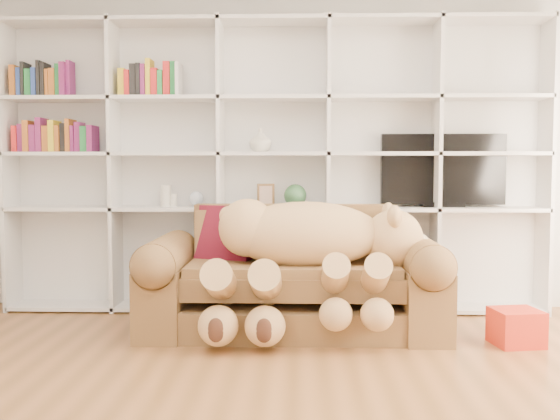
{
  "coord_description": "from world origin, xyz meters",
  "views": [
    {
      "loc": [
        0.21,
        -2.82,
        1.2
      ],
      "look_at": [
        0.07,
        1.63,
        0.89
      ],
      "focal_mm": 40.0,
      "sensor_mm": 36.0,
      "label": 1
    }
  ],
  "objects_px": {
    "sofa": "(293,284)",
    "gift_box": "(516,327)",
    "teddy_bear": "(307,248)",
    "tv": "(443,171)"
  },
  "relations": [
    {
      "from": "sofa",
      "to": "teddy_bear",
      "type": "relative_size",
      "value": 1.35
    },
    {
      "from": "sofa",
      "to": "gift_box",
      "type": "bearing_deg",
      "value": -12.94
    },
    {
      "from": "teddy_bear",
      "to": "tv",
      "type": "xyz_separation_m",
      "value": [
        1.12,
        0.85,
        0.53
      ]
    },
    {
      "from": "sofa",
      "to": "gift_box",
      "type": "relative_size",
      "value": 7.14
    },
    {
      "from": "sofa",
      "to": "gift_box",
      "type": "distance_m",
      "value": 1.56
    },
    {
      "from": "teddy_bear",
      "to": "gift_box",
      "type": "distance_m",
      "value": 1.5
    },
    {
      "from": "tv",
      "to": "sofa",
      "type": "bearing_deg",
      "value": -151.35
    },
    {
      "from": "sofa",
      "to": "teddy_bear",
      "type": "height_order",
      "value": "teddy_bear"
    },
    {
      "from": "gift_box",
      "to": "tv",
      "type": "xyz_separation_m",
      "value": [
        -0.28,
        1.01,
        1.04
      ]
    },
    {
      "from": "teddy_bear",
      "to": "gift_box",
      "type": "relative_size",
      "value": 5.3
    }
  ]
}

